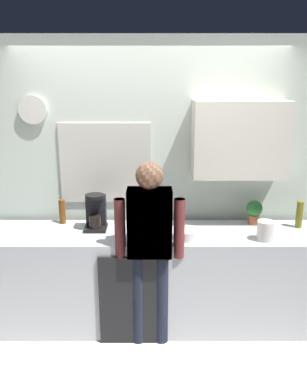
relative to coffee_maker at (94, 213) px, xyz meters
name	(u,v)px	position (x,y,z in m)	size (l,w,h in m)	color
ground_plane	(148,340)	(0.49, -0.40, -1.04)	(8.00, 8.00, 0.00)	silver
kitchen_counter	(148,278)	(0.49, -0.10, -0.60)	(3.14, 0.64, 0.90)	#B2B7BC
dishwasher_panel	(131,301)	(0.34, -0.43, -0.64)	(0.56, 0.02, 0.81)	black
back_wall_assembly	(158,172)	(0.58, 0.31, 0.31)	(4.74, 0.42, 2.60)	silver
coffee_maker	(94,213)	(0.00, 0.00, 0.00)	(0.20, 0.20, 0.33)	black
bottle_red_vinegar	(158,221)	(0.58, -0.10, -0.04)	(0.06, 0.06, 0.22)	maroon
bottle_olive_oil	(297,214)	(1.86, 0.03, -0.02)	(0.06, 0.06, 0.25)	olive
bottle_clear_soda	(135,225)	(0.38, -0.28, -0.01)	(0.09, 0.09, 0.28)	#2D8C33
bottle_amber_beer	(60,212)	(-0.34, 0.14, -0.03)	(0.06, 0.06, 0.23)	brown
cup_white_mug	(141,229)	(0.43, -0.13, -0.10)	(0.08, 0.08, 0.10)	white
mixing_bowl	(185,234)	(0.81, -0.23, -0.11)	(0.22, 0.22, 0.08)	white
potted_plant	(252,210)	(1.47, 0.12, -0.01)	(0.15, 0.15, 0.23)	#9E5638
storage_canister	(264,230)	(1.47, -0.28, -0.06)	(0.14, 0.14, 0.17)	silver
person_at_sink	(148,240)	(0.49, -0.40, -0.10)	(0.57, 0.22, 1.60)	#3F4766
person_guest	(148,240)	(0.49, -0.40, -0.10)	(0.57, 0.22, 1.60)	#3F4766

